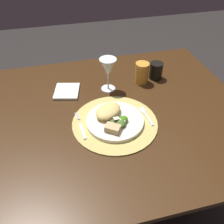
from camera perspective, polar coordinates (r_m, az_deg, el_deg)
name	(u,v)px	position (r m, az deg, el deg)	size (l,w,h in m)	color
ground_plane	(116,197)	(1.63, 0.87, -19.34)	(6.00, 6.00, 0.00)	#282423
dining_table	(117,132)	(1.16, 1.16, -4.67)	(1.17, 0.99, 0.72)	#39220F
placemat	(115,123)	(1.01, 0.68, -2.53)	(0.36, 0.36, 0.01)	tan
dinner_plate	(115,121)	(1.00, 0.68, -2.08)	(0.24, 0.24, 0.02)	silver
pasta_serving	(108,111)	(1.01, -0.91, 0.25)	(0.12, 0.09, 0.04)	#DFC26D
salad_greens	(120,121)	(0.98, 1.98, -2.26)	(0.08, 0.08, 0.03)	#4D5734
bread_piece	(113,128)	(0.94, 0.17, -3.88)	(0.06, 0.04, 0.03)	tan
fork	(81,127)	(0.99, -7.32, -3.50)	(0.03, 0.16, 0.00)	silver
spoon	(144,113)	(1.06, 7.68, -0.17)	(0.03, 0.13, 0.01)	silver
napkin	(67,91)	(1.20, -10.62, 4.82)	(0.11, 0.13, 0.01)	white
wine_glass	(107,69)	(1.14, -1.12, 10.16)	(0.08, 0.08, 0.16)	silver
amber_tumbler	(142,73)	(1.24, 7.03, 9.14)	(0.07, 0.07, 0.11)	gold
dark_tumbler	(156,71)	(1.29, 10.36, 9.59)	(0.07, 0.07, 0.09)	black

